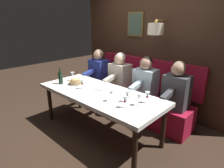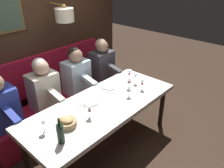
% 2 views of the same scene
% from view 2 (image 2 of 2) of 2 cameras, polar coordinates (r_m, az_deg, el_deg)
% --- Properties ---
extents(ground_plane, '(12.00, 12.00, 0.00)m').
position_cam_2_polar(ground_plane, '(3.44, -2.19, -15.40)').
color(ground_plane, '#332319').
extents(dining_table, '(0.90, 2.20, 0.74)m').
position_cam_2_polar(dining_table, '(3.02, -2.42, -6.09)').
color(dining_table, silver).
rests_on(dining_table, ground_plane).
extents(banquette_bench, '(0.52, 2.40, 0.45)m').
position_cam_2_polar(banquette_bench, '(3.84, -11.94, -6.52)').
color(banquette_bench, maroon).
rests_on(banquette_bench, ground_plane).
extents(back_wall_panel, '(0.59, 3.60, 2.90)m').
position_cam_2_polar(back_wall_panel, '(3.81, -18.98, 11.42)').
color(back_wall_panel, '#382316').
rests_on(back_wall_panel, ground_plane).
extents(diner_nearest, '(0.60, 0.40, 0.79)m').
position_cam_2_polar(diner_nearest, '(4.07, -2.56, 5.62)').
color(diner_nearest, '#3D3D42').
rests_on(diner_nearest, banquette_bench).
extents(diner_near, '(0.60, 0.40, 0.79)m').
position_cam_2_polar(diner_near, '(3.70, -9.03, 2.93)').
color(diner_near, silver).
rests_on(diner_near, banquette_bench).
extents(diner_middle, '(0.60, 0.40, 0.79)m').
position_cam_2_polar(diner_middle, '(3.39, -17.08, -0.49)').
color(diner_middle, beige).
rests_on(diner_middle, banquette_bench).
extents(diner_far, '(0.60, 0.40, 0.79)m').
position_cam_2_polar(diner_far, '(3.17, -26.63, -4.52)').
color(diner_far, '#283893').
rests_on(diner_far, banquette_bench).
extents(place_setting_0, '(0.24, 0.32, 0.01)m').
position_cam_2_polar(place_setting_0, '(3.38, -0.78, -0.55)').
color(place_setting_0, white).
rests_on(place_setting_0, dining_table).
extents(place_setting_1, '(0.24, 0.32, 0.01)m').
position_cam_2_polar(place_setting_1, '(3.02, -5.41, -4.45)').
color(place_setting_1, silver).
rests_on(place_setting_1, dining_table).
extents(wine_glass_0, '(0.07, 0.07, 0.16)m').
position_cam_2_polar(wine_glass_0, '(2.56, -17.09, -9.44)').
color(wine_glass_0, silver).
rests_on(wine_glass_0, dining_table).
extents(wine_glass_1, '(0.07, 0.07, 0.16)m').
position_cam_2_polar(wine_glass_1, '(3.45, 6.00, 1.98)').
color(wine_glass_1, silver).
rests_on(wine_glass_1, dining_table).
extents(wine_glass_2, '(0.07, 0.07, 0.16)m').
position_cam_2_polar(wine_glass_2, '(3.29, 7.74, 0.48)').
color(wine_glass_2, silver).
rests_on(wine_glass_2, dining_table).
extents(wine_glass_3, '(0.07, 0.07, 0.16)m').
position_cam_2_polar(wine_glass_3, '(3.31, 4.36, 0.81)').
color(wine_glass_3, silver).
rests_on(wine_glass_3, dining_table).
extents(wine_glass_4, '(0.07, 0.07, 0.16)m').
position_cam_2_polar(wine_glass_4, '(3.10, 4.37, -1.10)').
color(wine_glass_4, silver).
rests_on(wine_glass_4, dining_table).
extents(wine_glass_5, '(0.07, 0.07, 0.16)m').
position_cam_2_polar(wine_glass_5, '(3.56, 4.47, 2.86)').
color(wine_glass_5, silver).
rests_on(wine_glass_5, dining_table).
extents(wine_glass_6, '(0.07, 0.07, 0.16)m').
position_cam_2_polar(wine_glass_6, '(2.69, -5.76, -6.30)').
color(wine_glass_6, silver).
rests_on(wine_glass_6, dining_table).
extents(wine_bottle, '(0.08, 0.08, 0.30)m').
position_cam_2_polar(wine_bottle, '(2.38, -12.97, -12.15)').
color(wine_bottle, black).
rests_on(wine_bottle, dining_table).
extents(bread_bowl, '(0.22, 0.22, 0.12)m').
position_cam_2_polar(bread_bowl, '(2.62, -11.36, -9.55)').
color(bread_bowl, '#9E7F56').
rests_on(bread_bowl, dining_table).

